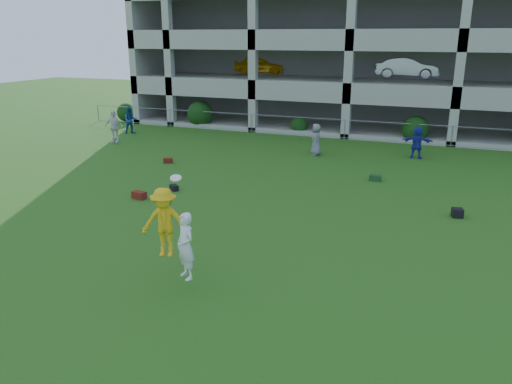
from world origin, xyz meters
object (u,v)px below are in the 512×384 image
at_px(bystander_a, 130,120).
at_px(bystander_c, 316,140).
at_px(parking_garage, 374,35).
at_px(frisbee_contest, 169,227).
at_px(bystander_b, 114,127).
at_px(bystander_d, 417,142).
at_px(crate_d, 457,213).

xyz_separation_m(bystander_a, bystander_c, (12.46, -1.54, -0.02)).
bearing_deg(bystander_c, parking_garage, 167.32).
distance_m(bystander_c, frisbee_contest, 14.83).
relative_size(bystander_b, parking_garage, 0.06).
bearing_deg(bystander_a, bystander_d, -42.82).
distance_m(crate_d, parking_garage, 22.44).
height_order(bystander_b, parking_garage, parking_garage).
relative_size(bystander_a, bystander_c, 1.03).
xyz_separation_m(bystander_d, parking_garage, (-4.41, 12.22, 5.20)).
xyz_separation_m(bystander_c, frisbee_contest, (0.21, -14.82, 0.60)).
bearing_deg(bystander_b, parking_garage, 40.54).
xyz_separation_m(bystander_a, bystander_d, (17.36, -0.33, -0.03)).
distance_m(crate_d, frisbee_contest, 10.21).
bearing_deg(frisbee_contest, bystander_b, 131.07).
bearing_deg(bystander_d, crate_d, 102.92).
xyz_separation_m(bystander_a, parking_garage, (12.95, 11.90, 5.17)).
relative_size(bystander_c, crate_d, 4.69).
bearing_deg(crate_d, parking_garage, 107.30).
bearing_deg(parking_garage, bystander_c, -92.10).
height_order(bystander_d, parking_garage, parking_garage).
height_order(bystander_a, bystander_b, bystander_b).
bearing_deg(parking_garage, bystander_d, -70.17).
relative_size(bystander_c, frisbee_contest, 0.69).
bearing_deg(bystander_a, bystander_b, -115.27).
xyz_separation_m(bystander_a, bystander_b, (0.81, -2.75, 0.09)).
distance_m(bystander_c, bystander_d, 5.05).
bearing_deg(bystander_c, bystander_d, 93.32).
relative_size(bystander_b, crate_d, 5.33).
bearing_deg(frisbee_contest, crate_d, 48.42).
relative_size(bystander_b, bystander_c, 1.14).
height_order(bystander_a, bystander_c, bystander_a).
distance_m(bystander_b, bystander_d, 16.73).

